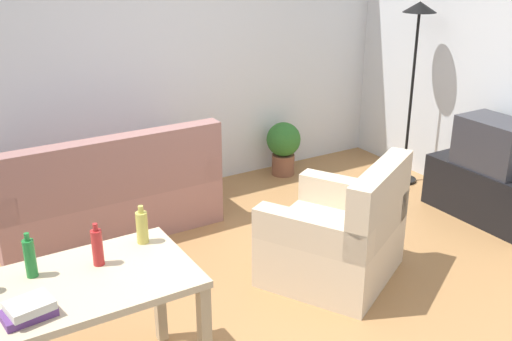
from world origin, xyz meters
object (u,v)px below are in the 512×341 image
object	(u,v)px
torchiere_lamp	(416,44)
book_stack	(29,310)
couch	(107,197)
potted_plant	(283,145)
desk	(76,301)
tv_stand	(487,193)
bottle_green	(30,258)
tv	(495,144)
bottle_squat	(142,227)
armchair	(339,237)
bottle_red	(97,247)

from	to	relation	value
torchiere_lamp	book_stack	world-z (taller)	torchiere_lamp
couch	book_stack	xyz separation A→B (m)	(-1.02, -2.13, 0.49)
potted_plant	desk	bearing A→B (deg)	-140.93
tv_stand	book_stack	xyz separation A→B (m)	(-3.99, -0.61, 0.56)
desk	bottle_green	size ratio (longest dim) A/B	4.94
tv_stand	bottle_green	bearing A→B (deg)	93.76
tv	bottle_squat	distance (m)	3.30
armchair	tv	bearing A→B (deg)	154.34
couch	bottle_green	distance (m)	2.08
armchair	bottle_red	xyz separation A→B (m)	(-1.82, -0.22, 0.54)
tv_stand	bottle_squat	world-z (taller)	bottle_squat
torchiere_lamp	desk	bearing A→B (deg)	-158.95
armchair	book_stack	bearing A→B (deg)	-15.61
tv_stand	bottle_green	distance (m)	3.96
tv_stand	tv	world-z (taller)	tv
bottle_squat	bottle_red	bearing A→B (deg)	-159.05
tv_stand	torchiere_lamp	bearing A→B (deg)	0.00
couch	torchiere_lamp	bearing A→B (deg)	170.34
bottle_red	tv_stand	bearing A→B (deg)	5.07
desk	bottle_squat	size ratio (longest dim) A/B	5.35
armchair	bottle_green	xyz separation A→B (m)	(-2.14, -0.16, 0.55)
armchair	bottle_squat	xyz separation A→B (m)	(-1.53, -0.11, 0.54)
tv_stand	bottle_green	world-z (taller)	bottle_green
potted_plant	bottle_green	world-z (taller)	bottle_green
couch	bottle_squat	world-z (taller)	bottle_squat
potted_plant	bottle_green	distance (m)	3.65
book_stack	bottle_green	bearing A→B (deg)	76.09
bottle_squat	couch	bearing A→B (deg)	79.53
tv	bottle_green	size ratio (longest dim) A/B	2.46
tv_stand	book_stack	distance (m)	4.07
tv	book_stack	world-z (taller)	tv
bottle_red	bottle_squat	world-z (taller)	bottle_red
bottle_green	bottle_red	distance (m)	0.33
bottle_squat	torchiere_lamp	bearing A→B (deg)	20.37
tv_stand	armchair	size ratio (longest dim) A/B	0.92
book_stack	tv_stand	bearing A→B (deg)	8.74
tv	torchiere_lamp	distance (m)	1.24
desk	bottle_green	xyz separation A→B (m)	(-0.16, 0.17, 0.22)
tv_stand	potted_plant	distance (m)	2.07
tv	book_stack	bearing A→B (deg)	98.73
couch	tv	xyz separation A→B (m)	(2.97, -1.52, 0.39)
desk	bottle_green	distance (m)	0.32
tv	potted_plant	bearing A→B (deg)	27.69
torchiere_lamp	couch	bearing A→B (deg)	170.34
couch	bottle_squat	bearing A→B (deg)	79.53
bottle_red	potted_plant	bearing A→B (deg)	39.39
bottle_red	couch	bearing A→B (deg)	71.71
torchiere_lamp	bottle_squat	world-z (taller)	torchiere_lamp
couch	bottle_squat	size ratio (longest dim) A/B	8.20
torchiere_lamp	bottle_red	distance (m)	3.85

